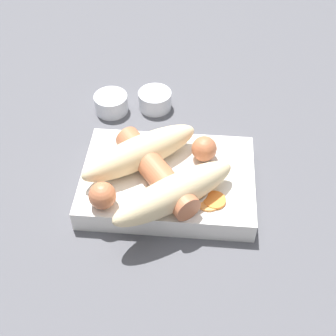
{
  "coord_description": "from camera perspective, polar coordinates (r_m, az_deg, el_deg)",
  "views": [
    {
      "loc": [
        -0.04,
        0.42,
        0.48
      ],
      "look_at": [
        0.0,
        0.0,
        0.04
      ],
      "focal_mm": 50.0,
      "sensor_mm": 36.0,
      "label": 1
    }
  ],
  "objects": [
    {
      "name": "ground_plane",
      "position": [
        0.64,
        -0.0,
        -2.55
      ],
      "size": [
        3.0,
        3.0,
        0.0
      ],
      "primitive_type": "plane",
      "color": "#4C4C51"
    },
    {
      "name": "food_tray",
      "position": [
        0.63,
        -0.0,
        -1.61
      ],
      "size": [
        0.23,
        0.16,
        0.03
      ],
      "color": "silver",
      "rests_on": "ground_plane"
    },
    {
      "name": "bread_roll",
      "position": [
        0.59,
        -1.38,
        -0.46
      ],
      "size": [
        0.21,
        0.2,
        0.05
      ],
      "color": "beige",
      "rests_on": "food_tray"
    },
    {
      "name": "sausage",
      "position": [
        0.59,
        -1.51,
        -0.37
      ],
      "size": [
        0.15,
        0.14,
        0.03
      ],
      "color": "#B26642",
      "rests_on": "food_tray"
    },
    {
      "name": "pickled_veggies",
      "position": [
        0.59,
        4.26,
        -3.53
      ],
      "size": [
        0.06,
        0.05,
        0.01
      ],
      "color": "orange",
      "rests_on": "food_tray"
    },
    {
      "name": "condiment_cup_near",
      "position": [
        0.76,
        -1.6,
        8.19
      ],
      "size": [
        0.05,
        0.05,
        0.03
      ],
      "color": "silver",
      "rests_on": "ground_plane"
    },
    {
      "name": "condiment_cup_far",
      "position": [
        0.76,
        -6.93,
        7.74
      ],
      "size": [
        0.05,
        0.05,
        0.03
      ],
      "color": "silver",
      "rests_on": "ground_plane"
    }
  ]
}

